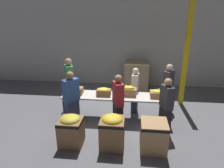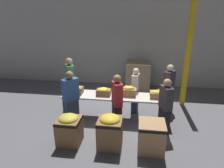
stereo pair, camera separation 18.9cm
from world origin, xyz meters
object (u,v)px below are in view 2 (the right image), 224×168
volunteer_4 (168,89)px  support_pillar (188,50)px  sorting_table (116,97)px  banana_box_3 (158,94)px  volunteer_0 (135,91)px  banana_box_2 (128,91)px  banana_box_0 (76,90)px  volunteer_3 (71,99)px  volunteer_5 (71,84)px  volunteer_2 (165,107)px  volunteer_1 (117,103)px  donation_bin_1 (110,130)px  pallet_stack_0 (138,77)px  donation_bin_0 (69,128)px  banana_box_1 (104,92)px  donation_bin_2 (151,136)px

volunteer_4 → support_pillar: 1.50m
sorting_table → banana_box_3: bearing=0.4°
volunteer_0 → support_pillar: bearing=124.6°
volunteer_4 → banana_box_2: bearing=-27.0°
banana_box_0 → support_pillar: 3.94m
volunteer_3 → volunteer_5: bearing=63.1°
volunteer_2 → volunteer_4: volunteer_4 is taller
support_pillar → banana_box_2: bearing=-144.4°
banana_box_0 → volunteer_2: volunteer_2 is taller
banana_box_2 → volunteer_1: volunteer_1 is taller
sorting_table → donation_bin_1: size_ratio=3.82×
banana_box_3 → pallet_stack_0: bearing=103.8°
volunteer_0 → volunteer_5: bearing=-83.4°
support_pillar → donation_bin_0: bearing=-138.9°
volunteer_3 → donation_bin_0: volunteer_3 is taller
banana_box_3 → banana_box_0: bearing=-179.8°
volunteer_2 → volunteer_3: 2.63m
sorting_table → volunteer_4: (1.65, 0.75, 0.07)m
banana_box_2 → support_pillar: 2.57m
volunteer_1 → pallet_stack_0: size_ratio=1.29×
donation_bin_1 → banana_box_1: bearing=106.2°
volunteer_0 → volunteer_4: size_ratio=0.94×
volunteer_4 → banana_box_3: bearing=5.6°
banana_box_0 → volunteer_1: volunteer_1 is taller
volunteer_1 → volunteer_4: same height
donation_bin_1 → banana_box_2: bearing=77.2°
banana_box_1 → banana_box_3: bearing=1.5°
sorting_table → banana_box_1: banana_box_1 is taller
banana_box_0 → pallet_stack_0: size_ratio=0.32×
volunteer_1 → volunteer_4: bearing=-68.9°
banana_box_0 → volunteer_3: 0.55m
sorting_table → donation_bin_1: donation_bin_1 is taller
support_pillar → volunteer_4: bearing=-133.7°
donation_bin_0 → volunteer_5: bearing=107.5°
donation_bin_0 → pallet_stack_0: pallet_stack_0 is taller
volunteer_4 → donation_bin_0: 3.45m
volunteer_0 → donation_bin_0: bearing=-30.5°
volunteer_5 → donation_bin_0: 2.17m
banana_box_1 → banana_box_3: 1.62m
sorting_table → banana_box_2: size_ratio=7.04×
banana_box_3 → support_pillar: bearing=53.7°
banana_box_2 → volunteer_1: (-0.27, -0.66, -0.12)m
banana_box_0 → banana_box_1: (0.87, -0.03, -0.01)m
volunteer_0 → volunteer_3: size_ratio=0.92×
volunteer_2 → donation_bin_2: (-0.37, -0.82, -0.38)m
volunteer_1 → volunteer_2: 1.29m
sorting_table → support_pillar: size_ratio=0.82×
donation_bin_0 → pallet_stack_0: size_ratio=0.63×
donation_bin_0 → banana_box_1: bearing=66.2°
pallet_stack_0 → volunteer_5: bearing=-139.0°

